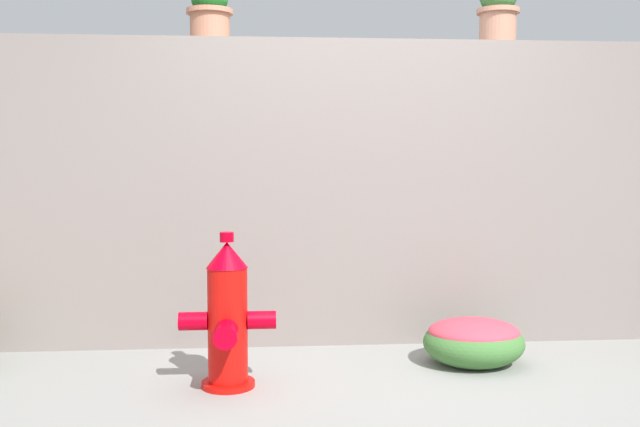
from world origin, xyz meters
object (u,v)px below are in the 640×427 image
potted_plant_1 (210,7)px  flower_bush_left (474,340)px  fire_hydrant (227,319)px  potted_plant_2 (498,5)px

potted_plant_1 → flower_bush_left: size_ratio=0.65×
potted_plant_1 → fire_hydrant: 2.04m
fire_hydrant → potted_plant_1: bearing=98.2°
potted_plant_1 → flower_bush_left: 2.62m
fire_hydrant → flower_bush_left: 1.45m
flower_bush_left → potted_plant_2: bearing=63.9°
fire_hydrant → flower_bush_left: fire_hydrant is taller
potted_plant_1 → potted_plant_2: potted_plant_2 is taller
potted_plant_2 → fire_hydrant: potted_plant_2 is taller
fire_hydrant → flower_bush_left: size_ratio=1.39×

